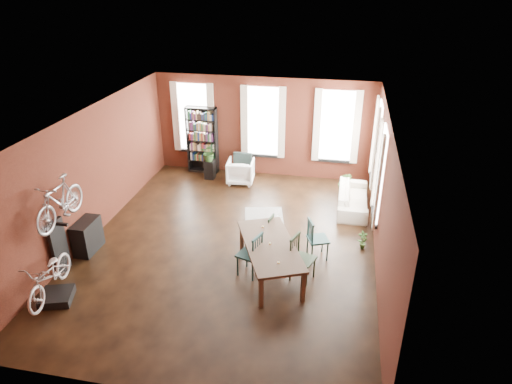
% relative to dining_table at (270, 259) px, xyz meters
% --- Properties ---
extents(room, '(9.00, 9.04, 3.22)m').
position_rel_dining_table_xyz_m(room, '(-0.92, 1.59, 1.75)').
color(room, black).
rests_on(room, ground).
extents(dining_table, '(1.86, 2.51, 0.78)m').
position_rel_dining_table_xyz_m(dining_table, '(0.00, 0.00, 0.00)').
color(dining_table, brown).
rests_on(dining_table, ground).
extents(dining_chair_a, '(0.61, 0.61, 1.04)m').
position_rel_dining_table_xyz_m(dining_chair_a, '(-0.44, -0.07, 0.13)').
color(dining_chair_a, '#1B3C3B').
rests_on(dining_chair_a, ground).
extents(dining_chair_b, '(0.46, 0.46, 0.86)m').
position_rel_dining_table_xyz_m(dining_chair_b, '(-0.33, 1.09, 0.04)').
color(dining_chair_b, black).
rests_on(dining_chair_b, ground).
extents(dining_chair_c, '(0.61, 0.61, 1.04)m').
position_rel_dining_table_xyz_m(dining_chair_c, '(0.73, -0.04, 0.13)').
color(dining_chair_c, '#1E301C').
rests_on(dining_chair_c, ground).
extents(dining_chair_d, '(0.60, 0.60, 0.99)m').
position_rel_dining_table_xyz_m(dining_chair_d, '(0.98, 0.88, 0.11)').
color(dining_chair_d, '#1B3C3B').
rests_on(dining_chair_d, ground).
extents(bookshelf, '(1.00, 0.32, 2.20)m').
position_rel_dining_table_xyz_m(bookshelf, '(-3.17, 5.28, 0.71)').
color(bookshelf, black).
rests_on(bookshelf, ground).
extents(white_armchair, '(0.87, 0.82, 0.83)m').
position_rel_dining_table_xyz_m(white_armchair, '(-1.74, 4.63, 0.03)').
color(white_armchair, white).
rests_on(white_armchair, ground).
extents(cream_sofa, '(0.61, 2.08, 0.81)m').
position_rel_dining_table_xyz_m(cream_sofa, '(1.78, 3.58, 0.02)').
color(cream_sofa, beige).
rests_on(cream_sofa, ground).
extents(striped_rug, '(1.38, 1.85, 0.01)m').
position_rel_dining_table_xyz_m(striped_rug, '(-0.54, 2.27, -0.38)').
color(striped_rug, black).
rests_on(striped_rug, ground).
extents(bike_trainer, '(0.77, 0.77, 0.18)m').
position_rel_dining_table_xyz_m(bike_trainer, '(-4.14, -1.76, -0.30)').
color(bike_trainer, black).
rests_on(bike_trainer, ground).
extents(bike_wall_rack, '(0.16, 0.60, 1.30)m').
position_rel_dining_table_xyz_m(bike_wall_rack, '(-4.57, -0.82, 0.26)').
color(bike_wall_rack, black).
rests_on(bike_wall_rack, ground).
extents(console_table, '(0.40, 0.80, 0.80)m').
position_rel_dining_table_xyz_m(console_table, '(-4.45, 0.08, 0.01)').
color(console_table, black).
rests_on(console_table, ground).
extents(plant_stand, '(0.31, 0.31, 0.62)m').
position_rel_dining_table_xyz_m(plant_stand, '(-2.79, 4.75, -0.08)').
color(plant_stand, black).
rests_on(plant_stand, ground).
extents(plant_by_sofa, '(0.55, 0.78, 0.31)m').
position_rel_dining_table_xyz_m(plant_by_sofa, '(1.52, 4.45, -0.23)').
color(plant_by_sofa, '#305421').
rests_on(plant_by_sofa, ground).
extents(plant_small, '(0.42, 0.52, 0.17)m').
position_rel_dining_table_xyz_m(plant_small, '(2.04, 1.47, -0.31)').
color(plant_small, '#366327').
rests_on(plant_small, ground).
extents(bicycle_floor, '(0.69, 0.95, 1.68)m').
position_rel_dining_table_xyz_m(bicycle_floor, '(-4.18, -1.77, 0.63)').
color(bicycle_floor, beige).
rests_on(bicycle_floor, bike_trainer).
extents(bicycle_hung, '(0.47, 1.00, 1.66)m').
position_rel_dining_table_xyz_m(bicycle_hung, '(-4.32, -0.82, 1.74)').
color(bicycle_hung, '#A5A8AD').
rests_on(bicycle_hung, bike_wall_rack).
extents(plant_on_stand, '(0.55, 0.60, 0.44)m').
position_rel_dining_table_xyz_m(plant_on_stand, '(-2.78, 4.71, 0.45)').
color(plant_on_stand, '#2C5421').
rests_on(plant_on_stand, plant_stand).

